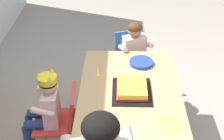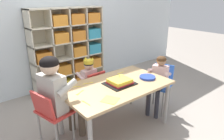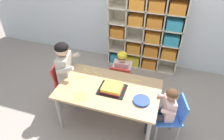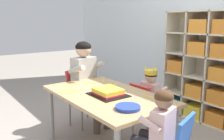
{
  "view_description": "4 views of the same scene",
  "coord_description": "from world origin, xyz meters",
  "px_view_note": "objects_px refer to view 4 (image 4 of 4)",
  "views": [
    {
      "loc": [
        -1.85,
        0.09,
        2.09
      ],
      "look_at": [
        0.05,
        0.14,
        0.82
      ],
      "focal_mm": 51.09,
      "sensor_mm": 36.0,
      "label": 1
    },
    {
      "loc": [
        -1.46,
        -1.72,
        1.63
      ],
      "look_at": [
        0.04,
        0.12,
        0.76
      ],
      "focal_mm": 32.93,
      "sensor_mm": 36.0,
      "label": 2
    },
    {
      "loc": [
        0.64,
        -1.85,
        2.37
      ],
      "look_at": [
        -0.0,
        0.15,
        0.81
      ],
      "focal_mm": 32.51,
      "sensor_mm": 36.0,
      "label": 3
    },
    {
      "loc": [
        1.86,
        -1.31,
        1.32
      ],
      "look_at": [
        -0.01,
        0.08,
        0.84
      ],
      "focal_mm": 39.13,
      "sensor_mm": 36.0,
      "label": 4
    }
  ],
  "objects_px": {
    "child_with_crown": "(153,93)",
    "classroom_chair_adult_side": "(82,90)",
    "guest_at_table_side": "(156,129)",
    "birthday_cake_on_tray": "(108,92)",
    "fork_near_child_seat": "(112,85)",
    "fork_scattered_mid_table": "(68,85)",
    "fork_near_cake_tray": "(147,96)",
    "activity_table": "(106,100)",
    "paper_plate_stack": "(128,107)",
    "classroom_chair_blue": "(146,107)",
    "adult_helper_seated": "(87,74)",
    "fork_beside_plate_stack": "(89,83)",
    "fork_at_table_front_edge": "(103,81)"
  },
  "relations": [
    {
      "from": "fork_near_cake_tray",
      "to": "classroom_chair_blue",
      "type": "bearing_deg",
      "value": 128.89
    },
    {
      "from": "activity_table",
      "to": "child_with_crown",
      "type": "height_order",
      "value": "child_with_crown"
    },
    {
      "from": "activity_table",
      "to": "fork_at_table_front_edge",
      "type": "bearing_deg",
      "value": 148.75
    },
    {
      "from": "child_with_crown",
      "to": "guest_at_table_side",
      "type": "distance_m",
      "value": 1.02
    },
    {
      "from": "guest_at_table_side",
      "to": "birthday_cake_on_tray",
      "type": "height_order",
      "value": "guest_at_table_side"
    },
    {
      "from": "child_with_crown",
      "to": "fork_near_child_seat",
      "type": "height_order",
      "value": "child_with_crown"
    },
    {
      "from": "classroom_chair_blue",
      "to": "child_with_crown",
      "type": "xyz_separation_m",
      "value": [
        -0.01,
        0.11,
        0.13
      ]
    },
    {
      "from": "fork_near_cake_tray",
      "to": "fork_beside_plate_stack",
      "type": "xyz_separation_m",
      "value": [
        -0.75,
        -0.17,
        -0.0
      ]
    },
    {
      "from": "classroom_chair_blue",
      "to": "classroom_chair_adult_side",
      "type": "bearing_deg",
      "value": 22.4
    },
    {
      "from": "paper_plate_stack",
      "to": "fork_at_table_front_edge",
      "type": "distance_m",
      "value": 0.94
    },
    {
      "from": "adult_helper_seated",
      "to": "fork_near_cake_tray",
      "type": "bearing_deg",
      "value": -98.55
    },
    {
      "from": "fork_scattered_mid_table",
      "to": "fork_beside_plate_stack",
      "type": "relative_size",
      "value": 1.02
    },
    {
      "from": "adult_helper_seated",
      "to": "birthday_cake_on_tray",
      "type": "relative_size",
      "value": 3.08
    },
    {
      "from": "classroom_chair_adult_side",
      "to": "fork_scattered_mid_table",
      "type": "bearing_deg",
      "value": -153.67
    },
    {
      "from": "fork_at_table_front_edge",
      "to": "fork_scattered_mid_table",
      "type": "distance_m",
      "value": 0.41
    },
    {
      "from": "paper_plate_stack",
      "to": "birthday_cake_on_tray",
      "type": "bearing_deg",
      "value": 167.02
    },
    {
      "from": "fork_at_table_front_edge",
      "to": "fork_near_cake_tray",
      "type": "distance_m",
      "value": 0.72
    },
    {
      "from": "fork_scattered_mid_table",
      "to": "fork_near_cake_tray",
      "type": "distance_m",
      "value": 0.91
    },
    {
      "from": "guest_at_table_side",
      "to": "fork_near_cake_tray",
      "type": "height_order",
      "value": "guest_at_table_side"
    },
    {
      "from": "classroom_chair_blue",
      "to": "fork_beside_plate_stack",
      "type": "bearing_deg",
      "value": 41.26
    },
    {
      "from": "child_with_crown",
      "to": "classroom_chair_adult_side",
      "type": "xyz_separation_m",
      "value": [
        -0.77,
        -0.48,
        -0.05
      ]
    },
    {
      "from": "activity_table",
      "to": "child_with_crown",
      "type": "bearing_deg",
      "value": 89.54
    },
    {
      "from": "classroom_chair_blue",
      "to": "paper_plate_stack",
      "type": "bearing_deg",
      "value": 120.96
    },
    {
      "from": "activity_table",
      "to": "classroom_chair_adult_side",
      "type": "relative_size",
      "value": 1.86
    },
    {
      "from": "adult_helper_seated",
      "to": "fork_near_cake_tray",
      "type": "distance_m",
      "value": 0.96
    },
    {
      "from": "birthday_cake_on_tray",
      "to": "fork_near_cake_tray",
      "type": "height_order",
      "value": "birthday_cake_on_tray"
    },
    {
      "from": "guest_at_table_side",
      "to": "fork_scattered_mid_table",
      "type": "xyz_separation_m",
      "value": [
        -1.24,
        -0.08,
        0.08
      ]
    },
    {
      "from": "adult_helper_seated",
      "to": "classroom_chair_adult_side",
      "type": "bearing_deg",
      "value": 90.0
    },
    {
      "from": "fork_near_child_seat",
      "to": "fork_beside_plate_stack",
      "type": "height_order",
      "value": "same"
    },
    {
      "from": "guest_at_table_side",
      "to": "birthday_cake_on_tray",
      "type": "xyz_separation_m",
      "value": [
        -0.68,
        0.06,
        0.1
      ]
    },
    {
      "from": "child_with_crown",
      "to": "guest_at_table_side",
      "type": "relative_size",
      "value": 0.97
    },
    {
      "from": "activity_table",
      "to": "adult_helper_seated",
      "type": "relative_size",
      "value": 1.23
    },
    {
      "from": "activity_table",
      "to": "classroom_chair_adult_side",
      "type": "bearing_deg",
      "value": 168.0
    },
    {
      "from": "guest_at_table_side",
      "to": "paper_plate_stack",
      "type": "height_order",
      "value": "guest_at_table_side"
    },
    {
      "from": "activity_table",
      "to": "fork_beside_plate_stack",
      "type": "xyz_separation_m",
      "value": [
        -0.45,
        0.08,
        0.06
      ]
    },
    {
      "from": "fork_beside_plate_stack",
      "to": "paper_plate_stack",
      "type": "bearing_deg",
      "value": -37.69
    },
    {
      "from": "paper_plate_stack",
      "to": "fork_at_table_front_edge",
      "type": "bearing_deg",
      "value": 157.45
    },
    {
      "from": "fork_beside_plate_stack",
      "to": "child_with_crown",
      "type": "bearing_deg",
      "value": 25.12
    },
    {
      "from": "classroom_chair_blue",
      "to": "child_with_crown",
      "type": "height_order",
      "value": "child_with_crown"
    },
    {
      "from": "classroom_chair_blue",
      "to": "child_with_crown",
      "type": "relative_size",
      "value": 0.78
    },
    {
      "from": "adult_helper_seated",
      "to": "paper_plate_stack",
      "type": "xyz_separation_m",
      "value": [
        1.11,
        -0.29,
        -0.03
      ]
    },
    {
      "from": "classroom_chair_blue",
      "to": "guest_at_table_side",
      "type": "xyz_separation_m",
      "value": [
        0.71,
        -0.61,
        0.17
      ]
    },
    {
      "from": "fork_at_table_front_edge",
      "to": "fork_beside_plate_stack",
      "type": "height_order",
      "value": "same"
    },
    {
      "from": "activity_table",
      "to": "paper_plate_stack",
      "type": "height_order",
      "value": "paper_plate_stack"
    },
    {
      "from": "fork_scattered_mid_table",
      "to": "fork_beside_plate_stack",
      "type": "bearing_deg",
      "value": 160.01
    },
    {
      "from": "activity_table",
      "to": "paper_plate_stack",
      "type": "relative_size",
      "value": 6.4
    },
    {
      "from": "activity_table",
      "to": "fork_near_child_seat",
      "type": "distance_m",
      "value": 0.34
    },
    {
      "from": "classroom_chair_adult_side",
      "to": "guest_at_table_side",
      "type": "distance_m",
      "value": 1.51
    },
    {
      "from": "adult_helper_seated",
      "to": "fork_near_cake_tray",
      "type": "relative_size",
      "value": 8.46
    },
    {
      "from": "adult_helper_seated",
      "to": "birthday_cake_on_tray",
      "type": "bearing_deg",
      "value": -118.49
    }
  ]
}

